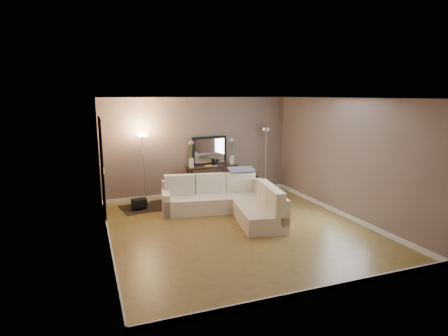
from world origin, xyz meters
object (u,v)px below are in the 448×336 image
object	(u,v)px
floor_lamp_lit	(143,154)
floor_lamp_unlit	(266,147)
console_table	(209,180)
sectional_sofa	(230,201)

from	to	relation	value
floor_lamp_lit	floor_lamp_unlit	xyz separation A→B (m)	(3.32, 0.02, 0.03)
console_table	floor_lamp_unlit	xyz separation A→B (m)	(1.64, 0.00, 0.79)
sectional_sofa	floor_lamp_lit	distance (m)	2.43
sectional_sofa	floor_lamp_unlit	world-z (taller)	floor_lamp_unlit
console_table	floor_lamp_lit	size ratio (longest dim) A/B	0.79
floor_lamp_lit	floor_lamp_unlit	world-z (taller)	floor_lamp_unlit
sectional_sofa	floor_lamp_unlit	xyz separation A→B (m)	(1.66, 1.53, 0.95)
floor_lamp_unlit	floor_lamp_lit	bearing A→B (deg)	-179.72
console_table	floor_lamp_unlit	distance (m)	1.82
console_table	floor_lamp_lit	xyz separation A→B (m)	(-1.68, -0.01, 0.76)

